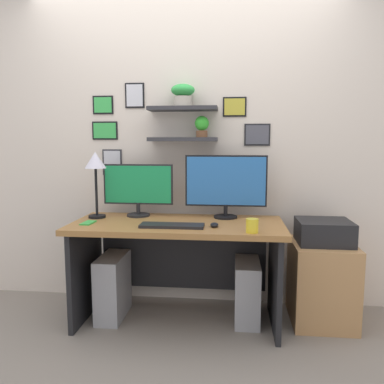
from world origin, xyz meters
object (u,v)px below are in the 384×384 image
(keyboard, at_px, (172,226))
(drawer_cabinet, at_px, (322,282))
(monitor_left, at_px, (138,188))
(desk_lamp, at_px, (96,166))
(computer_tower_left, at_px, (113,286))
(desk, at_px, (179,249))
(computer_mouse, at_px, (214,225))
(coffee_mug, at_px, (252,226))
(monitor_right, at_px, (226,184))
(cell_phone, at_px, (88,223))
(printer, at_px, (324,232))
(computer_tower_right, at_px, (247,291))

(keyboard, height_order, drawer_cabinet, keyboard)
(monitor_left, bearing_deg, keyboard, -48.67)
(keyboard, relative_size, desk_lamp, 0.87)
(keyboard, distance_m, computer_tower_left, 0.73)
(drawer_cabinet, bearing_deg, desk, -176.86)
(computer_mouse, bearing_deg, desk_lamp, 165.68)
(computer_tower_left, bearing_deg, coffee_mug, -15.05)
(monitor_right, height_order, coffee_mug, monitor_right)
(desk_lamp, xyz_separation_m, cell_phone, (0.01, -0.21, -0.39))
(keyboard, bearing_deg, printer, 13.85)
(keyboard, bearing_deg, cell_phone, 175.35)
(desk, xyz_separation_m, desk_lamp, (-0.64, 0.06, 0.61))
(computer_mouse, height_order, computer_tower_left, computer_mouse)
(desk_lamp, bearing_deg, computer_tower_left, -33.41)
(monitor_right, height_order, keyboard, monitor_right)
(coffee_mug, xyz_separation_m, drawer_cabinet, (0.54, 0.37, -0.50))
(desk_lamp, height_order, printer, desk_lamp)
(desk, distance_m, desk_lamp, 0.89)
(monitor_left, distance_m, drawer_cabinet, 1.56)
(computer_tower_right, bearing_deg, computer_tower_left, -177.07)
(desk_lamp, xyz_separation_m, computer_tower_left, (0.14, -0.09, -0.91))
(coffee_mug, bearing_deg, desk, 149.09)
(monitor_left, xyz_separation_m, computer_tower_left, (-0.16, -0.20, -0.74))
(computer_tower_left, bearing_deg, monitor_right, 13.43)
(monitor_right, bearing_deg, computer_mouse, -101.53)
(desk_lamp, bearing_deg, keyboard, -22.75)
(cell_phone, distance_m, computer_tower_left, 0.55)
(desk_lamp, bearing_deg, computer_tower_right, -2.04)
(coffee_mug, bearing_deg, computer_tower_left, 164.95)
(keyboard, bearing_deg, computer_tower_right, 22.78)
(keyboard, height_order, computer_tower_left, keyboard)
(drawer_cabinet, distance_m, computer_tower_right, 0.55)
(coffee_mug, distance_m, printer, 0.66)
(desk, xyz_separation_m, monitor_right, (0.34, 0.16, 0.48))
(drawer_cabinet, height_order, computer_tower_right, drawer_cabinet)
(monitor_right, bearing_deg, keyboard, -134.05)
(coffee_mug, distance_m, computer_tower_right, 0.66)
(computer_mouse, height_order, desk_lamp, desk_lamp)
(cell_phone, relative_size, printer, 0.37)
(printer, bearing_deg, coffee_mug, -145.35)
(monitor_left, bearing_deg, computer_mouse, -29.05)
(printer, xyz_separation_m, computer_tower_right, (-0.55, -0.04, -0.46))
(monitor_left, height_order, computer_tower_right, monitor_left)
(desk, distance_m, monitor_left, 0.58)
(monitor_right, bearing_deg, monitor_left, -179.98)
(computer_tower_left, bearing_deg, computer_mouse, -10.29)
(printer, bearing_deg, cell_phone, -172.76)
(monitor_right, relative_size, desk_lamp, 1.23)
(monitor_left, height_order, computer_tower_left, monitor_left)
(desk, xyz_separation_m, drawer_cabinet, (1.06, 0.06, -0.24))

